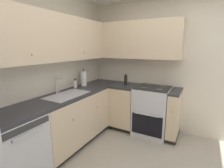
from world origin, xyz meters
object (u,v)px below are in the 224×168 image
dishwasher (14,151)px  oil_bottle (126,80)px  soap_bottle (75,84)px  paper_towel_roll (84,79)px  oven_range (152,110)px

dishwasher → oil_bottle: 2.16m
soap_bottle → paper_towel_roll: paper_towel_roll is taller
oven_range → soap_bottle: 1.54m
dishwasher → oven_range: oven_range is taller
dishwasher → oil_bottle: size_ratio=3.96×
oven_range → paper_towel_roll: (-0.47, 1.25, 0.58)m
paper_towel_roll → dishwasher: bearing=-174.2°
oven_range → soap_bottle: size_ratio=6.07×
oven_range → oil_bottle: 0.78m
dishwasher → oil_bottle: oil_bottle is taller
oven_range → paper_towel_roll: size_ratio=3.07×
oven_range → paper_towel_roll: 1.46m
dishwasher → paper_towel_roll: paper_towel_roll is taller
oven_range → oil_bottle: (-0.02, 0.55, 0.54)m
dishwasher → soap_bottle: soap_bottle is taller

